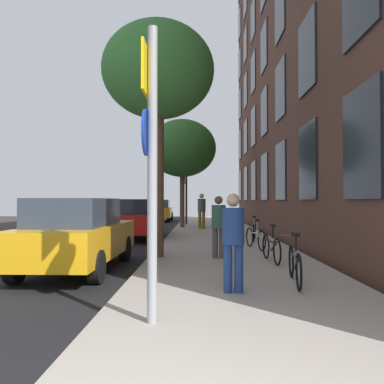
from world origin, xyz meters
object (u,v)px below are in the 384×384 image
at_px(tree_far, 182,149).
at_px(car_2, 159,210).
at_px(car_1, 137,218).
at_px(bicycle_3, 254,231).
at_px(sign_post, 150,153).
at_px(bicycle_0, 295,264).
at_px(pedestrian_1, 219,223).
at_px(traffic_light, 185,187).
at_px(pedestrian_2, 202,209).
at_px(bicycle_1, 271,247).
at_px(car_0, 78,234).
at_px(bicycle_5, 230,223).
at_px(pedestrian_0, 233,236).
at_px(bicycle_4, 238,226).
at_px(tree_near, 158,73).
at_px(bicycle_2, 255,237).

distance_m(tree_far, car_2, 8.64).
bearing_deg(car_1, bicycle_3, -20.31).
distance_m(sign_post, bicycle_0, 3.54).
distance_m(tree_far, pedestrian_1, 11.74).
bearing_deg(car_2, traffic_light, -66.98).
relative_size(pedestrian_1, pedestrian_2, 0.87).
bearing_deg(bicycle_1, car_0, -171.81).
bearing_deg(bicycle_5, bicycle_1, -88.94).
height_order(traffic_light, pedestrian_0, traffic_light).
xyz_separation_m(traffic_light, pedestrian_1, (1.39, -13.83, -1.40)).
relative_size(sign_post, traffic_light, 1.07).
distance_m(pedestrian_1, pedestrian_2, 9.87).
height_order(bicycle_4, bicycle_5, bicycle_5).
bearing_deg(pedestrian_1, bicycle_4, 80.11).
bearing_deg(bicycle_4, car_0, -119.14).
relative_size(tree_near, bicycle_5, 3.81).
relative_size(tree_far, car_2, 1.44).
bearing_deg(bicycle_2, bicycle_4, 90.58).
bearing_deg(tree_near, bicycle_0, -49.63).
xyz_separation_m(traffic_light, pedestrian_0, (1.44, -17.42, -1.40)).
bearing_deg(sign_post, pedestrian_0, 53.02).
distance_m(tree_near, pedestrian_1, 4.26).
bearing_deg(bicycle_4, traffic_light, 109.55).
height_order(sign_post, car_2, sign_post).
relative_size(traffic_light, bicycle_0, 1.98).
relative_size(pedestrian_1, car_0, 0.36).
relative_size(pedestrian_1, car_1, 0.36).
relative_size(traffic_light, bicycle_2, 2.03).
relative_size(bicycle_1, car_0, 0.38).
bearing_deg(bicycle_0, bicycle_1, 88.93).
relative_size(sign_post, car_0, 0.83).
xyz_separation_m(bicycle_1, pedestrian_1, (-1.23, 0.55, 0.55)).
distance_m(bicycle_3, pedestrian_2, 5.95).
relative_size(bicycle_3, bicycle_4, 0.96).
relative_size(bicycle_4, pedestrian_1, 1.09).
bearing_deg(pedestrian_1, car_1, 117.22).
bearing_deg(bicycle_5, bicycle_4, -87.37).
bearing_deg(sign_post, car_2, 95.72).
relative_size(tree_far, bicycle_2, 3.59).
bearing_deg(tree_far, car_1, -107.47).
bearing_deg(pedestrian_2, pedestrian_1, -87.89).
xyz_separation_m(sign_post, bicycle_1, (2.31, 4.54, -1.69)).
distance_m(bicycle_5, car_0, 11.10).
distance_m(bicycle_2, pedestrian_0, 5.59).
bearing_deg(sign_post, traffic_light, 90.93).
bearing_deg(bicycle_0, pedestrian_0, -150.68).
xyz_separation_m(tree_near, car_0, (-1.64, -1.48, -4.13)).
relative_size(tree_far, pedestrian_1, 3.75).
bearing_deg(car_1, car_0, -91.24).
relative_size(bicycle_1, pedestrian_0, 1.04).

